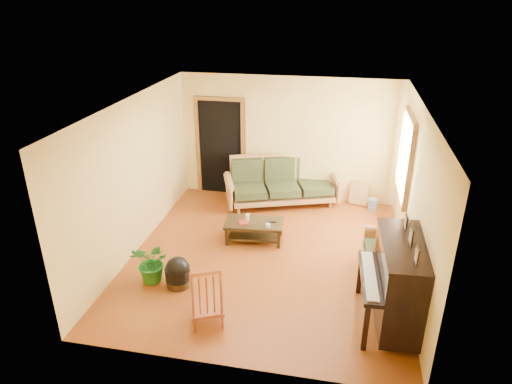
% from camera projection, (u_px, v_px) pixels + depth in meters
% --- Properties ---
extents(floor, '(5.00, 5.00, 0.00)m').
position_uv_depth(floor, '(267.00, 257.00, 7.73)').
color(floor, '#62290D').
rests_on(floor, ground).
extents(doorway, '(1.08, 0.16, 2.05)m').
position_uv_depth(doorway, '(221.00, 148.00, 9.79)').
color(doorway, black).
rests_on(doorway, floor).
extents(window, '(0.12, 1.36, 1.46)m').
position_uv_depth(window, '(406.00, 157.00, 7.89)').
color(window, white).
rests_on(window, right_wall).
extents(sofa, '(2.49, 1.68, 0.99)m').
position_uv_depth(sofa, '(282.00, 182.00, 9.44)').
color(sofa, '#9E693A').
rests_on(sofa, floor).
extents(coffee_table, '(1.07, 0.64, 0.37)m').
position_uv_depth(coffee_table, '(254.00, 231.00, 8.17)').
color(coffee_table, black).
rests_on(coffee_table, floor).
extents(armchair, '(0.88, 0.91, 0.86)m').
position_uv_depth(armchair, '(388.00, 247.00, 7.19)').
color(armchair, '#9E693A').
rests_on(armchair, floor).
extents(piano, '(0.88, 1.42, 1.22)m').
position_uv_depth(piano, '(400.00, 284.00, 5.99)').
color(piano, black).
rests_on(piano, floor).
extents(footstool, '(0.39, 0.39, 0.36)m').
position_uv_depth(footstool, '(178.00, 275.00, 6.92)').
color(footstool, black).
rests_on(footstool, floor).
extents(red_chair, '(0.59, 0.61, 0.93)m').
position_uv_depth(red_chair, '(205.00, 293.00, 6.05)').
color(red_chair, maroon).
rests_on(red_chair, floor).
extents(leaning_frame, '(0.41, 0.18, 0.53)m').
position_uv_depth(leaning_frame, '(359.00, 193.00, 9.48)').
color(leaning_frame, '#B5833C').
rests_on(leaning_frame, floor).
extents(ceramic_crock, '(0.23, 0.23, 0.24)m').
position_uv_depth(ceramic_crock, '(373.00, 204.00, 9.33)').
color(ceramic_crock, '#314993').
rests_on(ceramic_crock, floor).
extents(potted_plant, '(0.75, 0.70, 0.67)m').
position_uv_depth(potted_plant, '(153.00, 263.00, 6.96)').
color(potted_plant, '#1B5C1A').
rests_on(potted_plant, floor).
extents(book, '(0.21, 0.24, 0.02)m').
position_uv_depth(book, '(239.00, 223.00, 8.04)').
color(book, maroon).
rests_on(book, coffee_table).
extents(candle, '(0.09, 0.09, 0.12)m').
position_uv_depth(candle, '(248.00, 217.00, 8.13)').
color(candle, white).
rests_on(candle, coffee_table).
extents(glass_jar, '(0.09, 0.09, 0.05)m').
position_uv_depth(glass_jar, '(268.00, 225.00, 7.92)').
color(glass_jar, white).
rests_on(glass_jar, coffee_table).
extents(remote, '(0.16, 0.08, 0.01)m').
position_uv_depth(remote, '(272.00, 222.00, 8.07)').
color(remote, black).
rests_on(remote, coffee_table).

